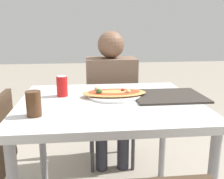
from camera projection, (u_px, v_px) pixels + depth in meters
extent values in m
cube|color=silver|center=(109.00, 104.00, 1.51)|extent=(1.02, 0.89, 0.04)
cylinder|color=#99999E|center=(42.00, 141.00, 1.93)|extent=(0.05, 0.05, 0.73)
cylinder|color=#99999E|center=(163.00, 135.00, 2.02)|extent=(0.05, 0.05, 0.73)
cube|color=#3F2D1E|center=(111.00, 116.00, 2.27)|extent=(0.40, 0.40, 0.04)
cube|color=#3F2D1E|center=(109.00, 88.00, 2.40)|extent=(0.38, 0.03, 0.38)
cylinder|color=#38383D|center=(133.00, 148.00, 2.18)|extent=(0.03, 0.03, 0.40)
cylinder|color=#38383D|center=(92.00, 150.00, 2.14)|extent=(0.03, 0.03, 0.40)
cylinder|color=#38383D|center=(127.00, 132.00, 2.51)|extent=(0.03, 0.03, 0.40)
cylinder|color=#38383D|center=(91.00, 133.00, 2.47)|extent=(0.03, 0.03, 0.40)
cube|color=#3F2D1E|center=(2.00, 131.00, 1.42)|extent=(0.03, 0.38, 0.38)
cylinder|color=#2D2D38|center=(123.00, 144.00, 2.20)|extent=(0.10, 0.10, 0.44)
cylinder|color=#2D2D38|center=(102.00, 145.00, 2.18)|extent=(0.10, 0.10, 0.44)
cube|color=brown|center=(111.00, 87.00, 2.18)|extent=(0.40, 0.26, 0.49)
sphere|color=brown|center=(111.00, 45.00, 2.09)|extent=(0.21, 0.21, 0.21)
cylinder|color=white|center=(114.00, 95.00, 1.59)|extent=(0.32, 0.32, 0.01)
ellipsoid|color=tan|center=(114.00, 93.00, 1.58)|extent=(0.39, 0.20, 0.02)
ellipsoid|color=#B24223|center=(114.00, 92.00, 1.58)|extent=(0.32, 0.17, 0.01)
sphere|color=beige|center=(97.00, 89.00, 1.61)|extent=(0.03, 0.03, 0.03)
sphere|color=#335928|center=(99.00, 92.00, 1.54)|extent=(0.04, 0.04, 0.04)
sphere|color=maroon|center=(123.00, 90.00, 1.60)|extent=(0.02, 0.02, 0.02)
sphere|color=beige|center=(128.00, 92.00, 1.55)|extent=(0.03, 0.03, 0.03)
cylinder|color=red|center=(62.00, 86.00, 1.59)|extent=(0.07, 0.07, 0.12)
cylinder|color=silver|center=(62.00, 76.00, 1.57)|extent=(0.06, 0.06, 0.00)
cylinder|color=#4C2D19|center=(34.00, 104.00, 1.24)|extent=(0.07, 0.07, 0.12)
cube|color=#332D28|center=(168.00, 96.00, 1.58)|extent=(0.42, 0.33, 0.01)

